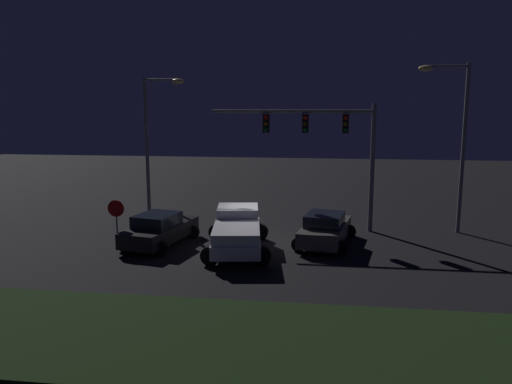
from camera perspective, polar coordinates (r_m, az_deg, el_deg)
name	(u,v)px	position (r m, az deg, el deg)	size (l,w,h in m)	color
ground_plane	(253,243)	(23.42, -0.35, -5.88)	(80.00, 80.00, 0.00)	black
grass_median	(203,338)	(14.21, -6.14, -16.41)	(25.98, 5.46, 0.10)	black
pickup_truck	(237,229)	(21.98, -2.17, -4.24)	(3.38, 5.63, 1.80)	silver
car_sedan	(159,229)	(23.33, -11.05, -4.25)	(3.06, 4.68, 1.51)	black
car_sedan_far	(325,229)	(23.20, 7.96, -4.24)	(3.00, 4.66, 1.51)	#514C47
traffic_signal_gantry	(324,135)	(25.42, 7.85, 6.47)	(8.32, 0.56, 6.50)	slate
street_lamp_left	(154,130)	(28.88, -11.64, 6.97)	(2.37, 0.44, 7.98)	slate
street_lamp_right	(455,128)	(26.53, 21.91, 6.80)	(2.47, 0.44, 8.43)	slate
stop_sign	(116,215)	(23.02, -15.79, -2.53)	(0.76, 0.08, 2.23)	slate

